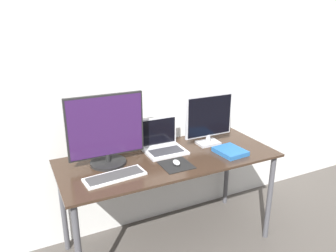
# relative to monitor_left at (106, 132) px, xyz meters

# --- Properties ---
(wall_back) EXTENTS (7.00, 0.05, 2.50)m
(wall_back) POSITION_rel_monitor_left_xyz_m (0.44, 0.31, 0.24)
(wall_back) COLOR silver
(wall_back) RESTS_ON ground_plane
(desk) EXTENTS (1.62, 0.68, 0.77)m
(desk) POSITION_rel_monitor_left_xyz_m (0.44, -0.09, -0.33)
(desk) COLOR #332319
(desk) RESTS_ON ground_plane
(monitor_left) EXTENTS (0.54, 0.25, 0.50)m
(monitor_left) POSITION_rel_monitor_left_xyz_m (0.00, 0.00, 0.00)
(monitor_left) COLOR black
(monitor_left) RESTS_ON desk
(monitor_right) EXTENTS (0.41, 0.13, 0.41)m
(monitor_right) POSITION_rel_monitor_left_xyz_m (0.84, 0.00, -0.02)
(monitor_right) COLOR #B2B2B7
(monitor_right) RESTS_ON desk
(laptop) EXTENTS (0.31, 0.25, 0.25)m
(laptop) POSITION_rel_monitor_left_xyz_m (0.45, 0.05, -0.18)
(laptop) COLOR silver
(laptop) RESTS_ON desk
(keyboard) EXTENTS (0.41, 0.18, 0.02)m
(keyboard) POSITION_rel_monitor_left_xyz_m (-0.02, -0.23, -0.23)
(keyboard) COLOR silver
(keyboard) RESTS_ON desk
(mousepad) EXTENTS (0.21, 0.21, 0.00)m
(mousepad) POSITION_rel_monitor_left_xyz_m (0.42, -0.24, -0.24)
(mousepad) COLOR black
(mousepad) RESTS_ON desk
(mouse) EXTENTS (0.04, 0.07, 0.03)m
(mouse) POSITION_rel_monitor_left_xyz_m (0.42, -0.24, -0.22)
(mouse) COLOR silver
(mouse) RESTS_ON mousepad
(book) EXTENTS (0.21, 0.24, 0.03)m
(book) POSITION_rel_monitor_left_xyz_m (0.89, -0.24, -0.22)
(book) COLOR #235B9E
(book) RESTS_ON desk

